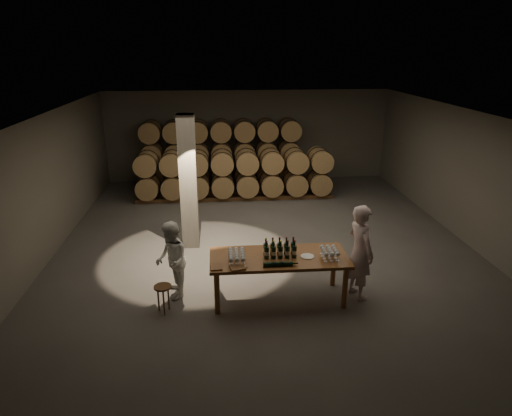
{
  "coord_description": "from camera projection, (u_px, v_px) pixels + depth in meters",
  "views": [
    {
      "loc": [
        -1.1,
        -10.2,
        4.63
      ],
      "look_at": [
        -0.25,
        -0.31,
        1.1
      ],
      "focal_mm": 32.0,
      "sensor_mm": 36.0,
      "label": 1
    }
  ],
  "objects": [
    {
      "name": "barrel_stack_back",
      "position": [
        221.0,
        152.0,
        15.62
      ],
      "size": [
        5.48,
        0.95,
        2.31
      ],
      "color": "brown",
      "rests_on": "ground"
    },
    {
      "name": "notebook_corner",
      "position": [
        216.0,
        267.0,
        8.14
      ],
      "size": [
        0.22,
        0.27,
        0.02
      ],
      "primitive_type": "cube",
      "rotation": [
        0.0,
        0.0,
        0.05
      ],
      "color": "brown",
      "rests_on": "tasting_table"
    },
    {
      "name": "glass_cluster_left",
      "position": [
        237.0,
        255.0,
        8.34
      ],
      "size": [
        0.31,
        0.53,
        0.18
      ],
      "color": "silver",
      "rests_on": "tasting_table"
    },
    {
      "name": "tasting_table",
      "position": [
        279.0,
        261.0,
        8.61
      ],
      "size": [
        2.6,
        1.1,
        0.9
      ],
      "color": "brown",
      "rests_on": "ground"
    },
    {
      "name": "lying_bottles",
      "position": [
        279.0,
        264.0,
        8.18
      ],
      "size": [
        0.63,
        0.08,
        0.08
      ],
      "color": "black",
      "rests_on": "tasting_table"
    },
    {
      "name": "glass_cluster_right",
      "position": [
        330.0,
        251.0,
        8.49
      ],
      "size": [
        0.31,
        0.42,
        0.19
      ],
      "color": "silver",
      "rests_on": "tasting_table"
    },
    {
      "name": "pen",
      "position": [
        244.0,
        268.0,
        8.12
      ],
      "size": [
        0.14,
        0.02,
        0.01
      ],
      "primitive_type": "cylinder",
      "rotation": [
        0.0,
        1.57,
        0.1
      ],
      "color": "black",
      "rests_on": "tasting_table"
    },
    {
      "name": "room",
      "position": [
        188.0,
        183.0,
        10.72
      ],
      "size": [
        12.0,
        12.0,
        12.0
      ],
      "color": "#53504E",
      "rests_on": "ground"
    },
    {
      "name": "plate",
      "position": [
        307.0,
        256.0,
        8.56
      ],
      "size": [
        0.26,
        0.26,
        0.01
      ],
      "primitive_type": "cylinder",
      "color": "white",
      "rests_on": "tasting_table"
    },
    {
      "name": "notebook_near",
      "position": [
        238.0,
        268.0,
        8.1
      ],
      "size": [
        0.31,
        0.27,
        0.03
      ],
      "primitive_type": "cube",
      "rotation": [
        0.0,
        0.0,
        0.25
      ],
      "color": "brown",
      "rests_on": "tasting_table"
    },
    {
      "name": "person_woman",
      "position": [
        172.0,
        260.0,
        8.7
      ],
      "size": [
        0.71,
        0.84,
        1.54
      ],
      "primitive_type": "imported",
      "rotation": [
        0.0,
        0.0,
        -1.38
      ],
      "color": "white",
      "rests_on": "ground"
    },
    {
      "name": "stool",
      "position": [
        163.0,
        291.0,
        8.29
      ],
      "size": [
        0.32,
        0.32,
        0.53
      ],
      "rotation": [
        0.0,
        0.0,
        0.14
      ],
      "color": "brown",
      "rests_on": "ground"
    },
    {
      "name": "person_man",
      "position": [
        360.0,
        252.0,
        8.67
      ],
      "size": [
        0.64,
        0.79,
        1.88
      ],
      "primitive_type": "imported",
      "rotation": [
        0.0,
        0.0,
        1.89
      ],
      "color": "silver",
      "rests_on": "ground"
    },
    {
      "name": "barrel_stack_front",
      "position": [
        235.0,
        173.0,
        14.46
      ],
      "size": [
        6.26,
        0.95,
        1.57
      ],
      "color": "brown",
      "rests_on": "ground"
    },
    {
      "name": "bottle_cluster",
      "position": [
        280.0,
        250.0,
        8.53
      ],
      "size": [
        0.61,
        0.24,
        0.36
      ],
      "color": "black",
      "rests_on": "tasting_table"
    }
  ]
}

